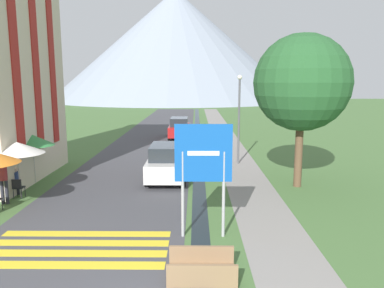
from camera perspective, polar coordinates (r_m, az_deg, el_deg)
ground_plane at (r=27.01m, az=-1.63°, el=-0.94°), size 160.00×160.00×0.00m
road at (r=37.03m, az=-4.90°, el=1.90°), size 6.40×60.00×0.01m
footpath at (r=36.95m, az=4.56°, el=1.89°), size 2.20×60.00×0.01m
drainage_channel at (r=36.87m, az=0.84°, el=1.89°), size 0.60×60.00×0.00m
crosswalk_marking at (r=12.08m, az=-17.11°, el=-14.90°), size 5.44×2.54×0.01m
mountain_distant at (r=101.70m, az=-2.51°, el=14.73°), size 64.70×64.70×28.17m
road_sign at (r=11.63m, az=1.74°, el=-3.02°), size 1.79×0.11×3.63m
footbridge at (r=9.91m, az=1.50°, el=-18.75°), size 1.70×1.10×0.65m
parked_car_near at (r=18.83m, az=-3.82°, el=-2.76°), size 1.93×4.31×1.82m
parked_car_far at (r=32.52m, az=-1.96°, el=2.47°), size 1.81×4.36×1.82m
cafe_chair_middle at (r=17.57m, az=-25.00°, el=-5.90°), size 0.40×0.40×0.85m
cafe_umbrella_middle_white at (r=17.42m, az=-25.10°, el=-0.54°), size 2.22×2.22×2.39m
cafe_umbrella_rear_green at (r=19.48m, az=-23.13°, el=0.54°), size 2.02×2.02×2.39m
person_standing_terrace at (r=16.90m, az=-26.79°, el=-4.82°), size 0.32×0.32×1.76m
person_seated_near at (r=18.12m, az=-25.30°, el=-4.91°), size 0.32×0.32×1.23m
streetlamp at (r=22.37m, az=7.19°, el=4.88°), size 0.28×0.28×5.28m
tree_by_path at (r=17.87m, az=16.42°, el=8.93°), size 4.41×4.41×7.06m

